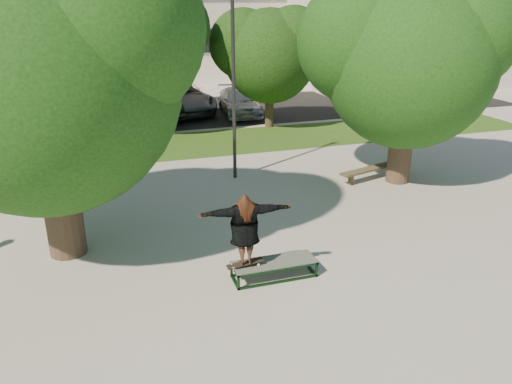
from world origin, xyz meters
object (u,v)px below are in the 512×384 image
object	(u,v)px
lamppost	(234,83)
car_silver_a	(90,107)
grind_box	(274,269)
car_silver_b	(239,102)
car_dark	(152,102)
bench	(373,169)
car_grey	(180,97)
tree_left	(36,61)
tree_right	(406,53)

from	to	relation	value
lamppost	car_silver_a	world-z (taller)	lamppost
grind_box	car_silver_a	distance (m)	17.23
car_silver_b	grind_box	bearing A→B (deg)	-98.56
car_dark	car_silver_b	distance (m)	4.47
lamppost	bench	bearing A→B (deg)	-19.85
grind_box	car_silver_b	bearing A→B (deg)	76.49
car_grey	lamppost	bearing A→B (deg)	-97.19
lamppost	tree_left	bearing A→B (deg)	-143.58
tree_left	lamppost	world-z (taller)	tree_left
car_silver_a	car_grey	bearing A→B (deg)	17.82
tree_left	tree_right	size ratio (longest dim) A/B	1.09
car_silver_a	grind_box	bearing A→B (deg)	-70.37
bench	car_silver_a	world-z (taller)	car_silver_a
tree_left	car_silver_a	distance (m)	14.72
tree_left	car_dark	xyz separation A→B (m)	(3.79, 13.99, -3.63)
car_silver_b	tree_right	bearing A→B (deg)	-75.48
car_dark	bench	bearing A→B (deg)	-75.30
tree_right	bench	xyz separation A→B (m)	(-0.60, 0.36, -3.75)
tree_left	tree_right	bearing A→B (deg)	11.03
bench	car_dark	bearing A→B (deg)	100.31
car_grey	grind_box	bearing A→B (deg)	-100.07
tree_right	bench	distance (m)	3.82
bench	car_silver_b	bearing A→B (deg)	80.67
bench	car_silver_b	distance (m)	11.38
car_silver_b	car_silver_a	bearing A→B (deg)	-179.60
lamppost	car_grey	bearing A→B (deg)	89.43
tree_right	car_silver_b	xyz separation A→B (m)	(-1.97, 11.65, -3.45)
lamppost	bench	world-z (taller)	lamppost
lamppost	car_grey	xyz separation A→B (m)	(0.11, 11.14, -2.36)
car_dark	car_grey	world-z (taller)	car_dark
tree_right	car_silver_a	distance (m)	15.81
car_silver_b	car_grey	bearing A→B (deg)	158.52
tree_right	lamppost	xyz separation A→B (m)	(-4.92, 1.92, -0.94)
tree_right	car_silver_a	xyz separation A→B (m)	(-9.42, 12.24, -3.37)
lamppost	car_silver_a	xyz separation A→B (m)	(-4.50, 10.32, -2.43)
tree_left	car_dark	distance (m)	14.95
grind_box	car_silver_a	bearing A→B (deg)	101.89
bench	car_dark	distance (m)	13.03
tree_left	tree_right	xyz separation A→B (m)	(10.21, 1.99, -0.33)
lamppost	car_silver_b	size ratio (longest dim) A/B	1.37
tree_left	car_silver_b	bearing A→B (deg)	58.85
bench	car_dark	xyz separation A→B (m)	(-5.82, 11.65, 0.45)
tree_right	grind_box	distance (m)	8.42
grind_box	car_dark	bearing A→B (deg)	91.88
car_grey	car_silver_a	bearing A→B (deg)	-176.55
grind_box	car_silver_b	size ratio (longest dim) A/B	0.40
bench	car_grey	bearing A→B (deg)	92.09
bench	tree_left	bearing A→B (deg)	177.48
car_grey	tree_right	bearing A→B (deg)	-76.41
lamppost	car_grey	world-z (taller)	lamppost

